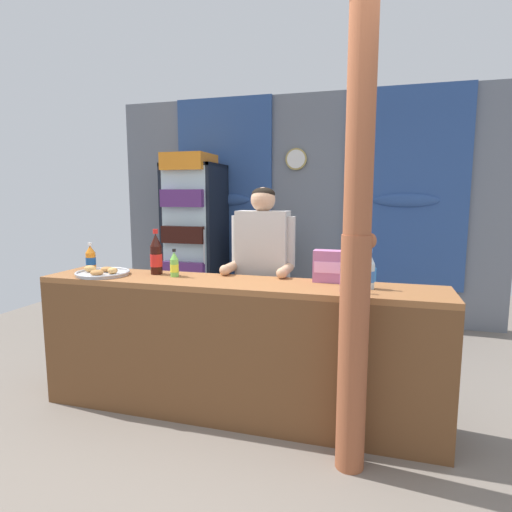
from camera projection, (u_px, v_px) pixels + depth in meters
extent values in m
plane|color=slate|center=(262.00, 370.00, 3.82)|extent=(7.60, 7.60, 0.00)
cube|color=slate|center=(300.00, 209.00, 5.35)|extent=(4.82, 0.12, 2.78)
cube|color=#2D4C89|center=(224.00, 191.00, 5.51)|extent=(1.26, 0.04, 2.32)
ellipsoid|color=#2D4C89|center=(224.00, 200.00, 5.50)|extent=(0.69, 0.10, 0.16)
cube|color=#2D4C89|center=(406.00, 190.00, 4.89)|extent=(1.35, 0.04, 2.32)
ellipsoid|color=#2D4C89|center=(406.00, 200.00, 4.89)|extent=(0.74, 0.10, 0.16)
cylinder|color=tan|center=(296.00, 159.00, 5.20)|extent=(0.26, 0.03, 0.26)
cylinder|color=white|center=(296.00, 159.00, 5.19)|extent=(0.22, 0.01, 0.22)
cube|color=beige|center=(254.00, 197.00, 5.42)|extent=(0.24, 0.02, 0.18)
cube|color=#935B33|center=(234.00, 284.00, 2.93)|extent=(2.82, 0.49, 0.04)
cube|color=brown|center=(224.00, 363.00, 2.78)|extent=(2.82, 0.04, 0.93)
cube|color=brown|center=(72.00, 334.00, 3.37)|extent=(0.08, 0.44, 0.93)
cube|color=brown|center=(445.00, 374.00, 2.62)|extent=(0.08, 0.44, 0.93)
cylinder|color=#995133|center=(353.00, 355.00, 2.36)|extent=(0.16, 0.16, 1.34)
cylinder|color=#995133|center=(361.00, 104.00, 2.17)|extent=(0.15, 0.15, 1.34)
ellipsoid|color=#995133|center=(371.00, 241.00, 2.25)|extent=(0.06, 0.05, 0.08)
cube|color=black|center=(206.00, 240.00, 5.60)|extent=(0.64, 0.04, 1.93)
cube|color=black|center=(174.00, 242.00, 5.39)|extent=(0.04, 0.66, 1.93)
cube|color=black|center=(218.00, 244.00, 5.22)|extent=(0.04, 0.66, 1.93)
cube|color=black|center=(194.00, 166.00, 5.17)|extent=(0.64, 0.66, 0.04)
cube|color=black|center=(197.00, 315.00, 5.44)|extent=(0.64, 0.66, 0.08)
cube|color=silver|center=(185.00, 242.00, 4.99)|extent=(0.58, 0.02, 1.77)
cylinder|color=#B7B7BC|center=(204.00, 247.00, 4.90)|extent=(0.02, 0.02, 0.40)
cube|color=silver|center=(197.00, 274.00, 5.36)|extent=(0.56, 0.58, 0.02)
cube|color=#56286B|center=(192.00, 267.00, 5.22)|extent=(0.52, 0.54, 0.20)
cube|color=silver|center=(196.00, 241.00, 5.30)|extent=(0.56, 0.58, 0.02)
cube|color=black|center=(191.00, 233.00, 5.16)|extent=(0.52, 0.54, 0.20)
cube|color=silver|center=(195.00, 207.00, 5.24)|extent=(0.56, 0.58, 0.02)
cube|color=#56286B|center=(190.00, 198.00, 5.10)|extent=(0.52, 0.54, 0.20)
cube|color=silver|center=(194.00, 172.00, 5.18)|extent=(0.56, 0.58, 0.02)
cube|color=orange|center=(190.00, 162.00, 5.04)|extent=(0.52, 0.54, 0.20)
cube|color=brown|center=(247.00, 275.00, 5.25)|extent=(0.04, 0.28, 1.17)
cube|color=brown|center=(282.00, 277.00, 5.13)|extent=(0.04, 0.28, 1.17)
cube|color=brown|center=(265.00, 242.00, 5.13)|extent=(0.44, 0.28, 0.02)
cylinder|color=#75C64C|center=(259.00, 236.00, 5.14)|extent=(0.05, 0.05, 0.13)
cylinder|color=#56286B|center=(270.00, 237.00, 5.10)|extent=(0.05, 0.05, 0.12)
cube|color=brown|center=(264.00, 271.00, 5.18)|extent=(0.44, 0.28, 0.02)
cylinder|color=#56286B|center=(259.00, 264.00, 5.18)|extent=(0.07, 0.07, 0.13)
cylinder|color=black|center=(270.00, 266.00, 5.15)|extent=(0.06, 0.06, 0.11)
cube|color=brown|center=(264.00, 299.00, 5.23)|extent=(0.44, 0.28, 0.02)
cylinder|color=brown|center=(259.00, 291.00, 5.23)|extent=(0.06, 0.06, 0.16)
cylinder|color=brown|center=(270.00, 293.00, 5.20)|extent=(0.05, 0.05, 0.14)
cube|color=#3884D6|center=(347.00, 305.00, 4.35)|extent=(0.57, 0.57, 0.04)
cube|color=#3884D6|center=(354.00, 288.00, 4.12)|extent=(0.40, 0.19, 0.40)
cylinder|color=#3884D6|center=(358.00, 320.00, 4.59)|extent=(0.04, 0.04, 0.44)
cylinder|color=#3884D6|center=(324.00, 321.00, 4.55)|extent=(0.04, 0.04, 0.44)
cylinder|color=#3884D6|center=(371.00, 331.00, 4.22)|extent=(0.04, 0.04, 0.44)
cylinder|color=#3884D6|center=(334.00, 332.00, 4.18)|extent=(0.04, 0.04, 0.44)
cube|color=#3884D6|center=(366.00, 293.00, 4.36)|extent=(0.19, 0.38, 0.03)
cube|color=#3884D6|center=(328.00, 294.00, 4.31)|extent=(0.19, 0.38, 0.03)
cylinder|color=#28282D|center=(253.00, 335.00, 3.44)|extent=(0.11, 0.11, 0.87)
cylinder|color=#28282D|center=(273.00, 337.00, 3.39)|extent=(0.11, 0.11, 0.87)
cube|color=#BCB7B2|center=(263.00, 247.00, 3.31)|extent=(0.40, 0.20, 0.56)
sphere|color=tan|center=(263.00, 200.00, 3.26)|extent=(0.19, 0.19, 0.19)
ellipsoid|color=black|center=(263.00, 194.00, 3.26)|extent=(0.18, 0.18, 0.10)
cylinder|color=#BCB7B2|center=(237.00, 240.00, 3.37)|extent=(0.08, 0.08, 0.39)
cylinder|color=tan|center=(231.00, 267.00, 3.25)|extent=(0.07, 0.26, 0.07)
sphere|color=tan|center=(225.00, 270.00, 3.13)|extent=(0.08, 0.08, 0.08)
cylinder|color=#BCB7B2|center=(290.00, 242.00, 3.25)|extent=(0.08, 0.08, 0.39)
cylinder|color=tan|center=(286.00, 270.00, 3.13)|extent=(0.07, 0.26, 0.07)
sphere|color=tan|center=(282.00, 273.00, 3.01)|extent=(0.08, 0.08, 0.08)
cylinder|color=black|center=(156.00, 260.00, 3.18)|extent=(0.09, 0.09, 0.21)
cone|color=black|center=(156.00, 240.00, 3.16)|extent=(0.09, 0.09, 0.09)
cylinder|color=red|center=(155.00, 231.00, 3.15)|extent=(0.04, 0.04, 0.03)
cylinder|color=red|center=(156.00, 260.00, 3.18)|extent=(0.09, 0.09, 0.09)
cylinder|color=silver|center=(369.00, 276.00, 2.68)|extent=(0.07, 0.07, 0.16)
cone|color=silver|center=(370.00, 258.00, 2.66)|extent=(0.07, 0.07, 0.07)
cylinder|color=blue|center=(370.00, 251.00, 2.66)|extent=(0.03, 0.03, 0.03)
cylinder|color=blue|center=(369.00, 276.00, 2.68)|extent=(0.07, 0.07, 0.07)
cylinder|color=#75C64C|center=(174.00, 268.00, 3.08)|extent=(0.06, 0.06, 0.13)
cone|color=#75C64C|center=(174.00, 256.00, 3.07)|extent=(0.06, 0.06, 0.06)
cylinder|color=black|center=(174.00, 250.00, 3.07)|extent=(0.03, 0.03, 0.02)
cylinder|color=yellow|center=(174.00, 268.00, 3.08)|extent=(0.06, 0.06, 0.06)
cylinder|color=orange|center=(91.00, 261.00, 3.40)|extent=(0.08, 0.08, 0.13)
cone|color=orange|center=(90.00, 249.00, 3.39)|extent=(0.08, 0.08, 0.06)
cylinder|color=white|center=(90.00, 244.00, 3.38)|extent=(0.03, 0.03, 0.02)
cylinder|color=#194C99|center=(91.00, 261.00, 3.40)|extent=(0.08, 0.08, 0.06)
cylinder|color=#56286B|center=(345.00, 279.00, 2.59)|extent=(0.06, 0.06, 0.16)
cone|color=#56286B|center=(346.00, 261.00, 2.57)|extent=(0.06, 0.06, 0.07)
cylinder|color=silver|center=(346.00, 253.00, 2.57)|extent=(0.03, 0.03, 0.03)
cylinder|color=purple|center=(345.00, 279.00, 2.59)|extent=(0.06, 0.06, 0.07)
cube|color=#B76699|center=(330.00, 266.00, 2.89)|extent=(0.23, 0.11, 0.22)
cube|color=#F7A5D8|center=(329.00, 268.00, 2.84)|extent=(0.20, 0.00, 0.08)
cylinder|color=#BCBCC1|center=(103.00, 274.00, 3.15)|extent=(0.37, 0.37, 0.02)
torus|color=#BCBCC1|center=(103.00, 272.00, 3.15)|extent=(0.39, 0.39, 0.02)
ellipsoid|color=tan|center=(113.00, 271.00, 3.11)|extent=(0.07, 0.07, 0.05)
ellipsoid|color=#B2753D|center=(107.00, 269.00, 3.19)|extent=(0.11, 0.07, 0.04)
ellipsoid|color=tan|center=(90.00, 269.00, 3.19)|extent=(0.10, 0.07, 0.05)
ellipsoid|color=#B2753D|center=(97.00, 273.00, 3.05)|extent=(0.10, 0.09, 0.04)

